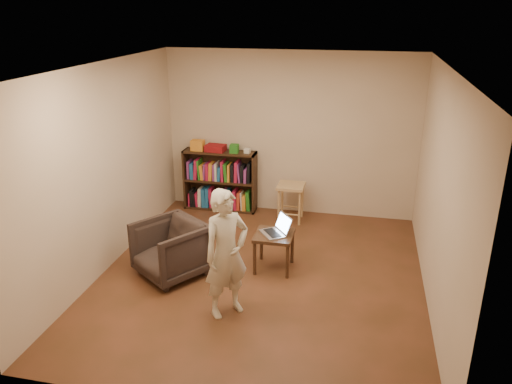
% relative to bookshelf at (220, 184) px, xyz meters
% --- Properties ---
extents(floor, '(4.50, 4.50, 0.00)m').
position_rel_bookshelf_xyz_m(floor, '(1.12, -2.09, -0.44)').
color(floor, '#422A15').
rests_on(floor, ground).
extents(ceiling, '(4.50, 4.50, 0.00)m').
position_rel_bookshelf_xyz_m(ceiling, '(1.12, -2.09, 2.16)').
color(ceiling, white).
rests_on(ceiling, wall_back).
extents(wall_back, '(4.00, 0.00, 4.00)m').
position_rel_bookshelf_xyz_m(wall_back, '(1.12, 0.16, 0.86)').
color(wall_back, beige).
rests_on(wall_back, floor).
extents(wall_left, '(0.00, 4.50, 4.50)m').
position_rel_bookshelf_xyz_m(wall_left, '(-0.88, -2.09, 0.86)').
color(wall_left, beige).
rests_on(wall_left, floor).
extents(wall_right, '(0.00, 4.50, 4.50)m').
position_rel_bookshelf_xyz_m(wall_right, '(3.12, -2.09, 0.86)').
color(wall_right, beige).
rests_on(wall_right, floor).
extents(bookshelf, '(1.20, 0.30, 1.00)m').
position_rel_bookshelf_xyz_m(bookshelf, '(0.00, 0.00, 0.00)').
color(bookshelf, black).
rests_on(bookshelf, floor).
extents(box_yellow, '(0.21, 0.15, 0.17)m').
position_rel_bookshelf_xyz_m(box_yellow, '(-0.36, -0.03, 0.64)').
color(box_yellow, orange).
rests_on(box_yellow, bookshelf).
extents(red_cloth, '(0.33, 0.25, 0.10)m').
position_rel_bookshelf_xyz_m(red_cloth, '(-0.06, -0.01, 0.61)').
color(red_cloth, maroon).
rests_on(red_cloth, bookshelf).
extents(box_green, '(0.14, 0.14, 0.13)m').
position_rel_bookshelf_xyz_m(box_green, '(0.26, -0.03, 0.63)').
color(box_green, '#24701E').
rests_on(box_green, bookshelf).
extents(box_white, '(0.10, 0.10, 0.07)m').
position_rel_bookshelf_xyz_m(box_white, '(0.46, -0.01, 0.60)').
color(box_white, silver).
rests_on(box_white, bookshelf).
extents(stool, '(0.41, 0.41, 0.60)m').
position_rel_bookshelf_xyz_m(stool, '(1.22, -0.24, 0.04)').
color(stool, '#A37D4F').
rests_on(stool, floor).
extents(armchair, '(1.07, 1.08, 0.71)m').
position_rel_bookshelf_xyz_m(armchair, '(0.00, -2.26, -0.08)').
color(armchair, '#2E251E').
rests_on(armchair, floor).
extents(side_table, '(0.48, 0.48, 0.49)m').
position_rel_bookshelf_xyz_m(side_table, '(1.24, -1.83, -0.03)').
color(side_table, black).
rests_on(side_table, floor).
extents(laptop, '(0.46, 0.46, 0.24)m').
position_rel_bookshelf_xyz_m(laptop, '(1.27, -1.80, 0.11)').
color(laptop, silver).
rests_on(laptop, side_table).
extents(person, '(0.62, 0.62, 1.46)m').
position_rel_bookshelf_xyz_m(person, '(0.92, -2.91, 0.29)').
color(person, beige).
rests_on(person, floor).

